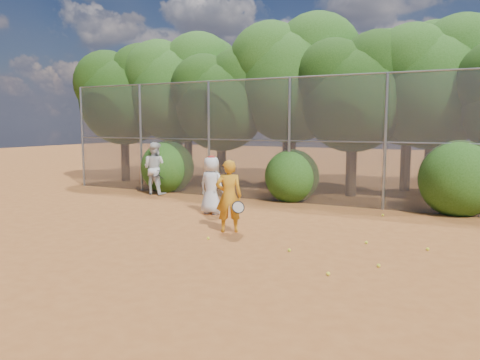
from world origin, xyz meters
The scene contains 24 objects.
ground centered at (0.00, 0.00, 0.00)m, with size 80.00×80.00×0.00m, color brown.
fence_back centered at (-0.12, 6.00, 2.05)m, with size 20.05×0.09×4.03m.
tree_0 centered at (-9.44, 8.04, 3.93)m, with size 4.38×3.81×6.00m.
tree_1 centered at (-6.94, 8.54, 4.16)m, with size 4.64×4.03×6.35m.
tree_2 centered at (-4.45, 7.83, 3.58)m, with size 3.99×3.47×5.47m.
tree_3 centered at (-1.94, 8.84, 4.40)m, with size 4.89×4.26×6.70m.
tree_4 centered at (0.55, 8.24, 3.76)m, with size 4.19×3.64×5.73m.
tree_5 centered at (3.06, 9.04, 4.05)m, with size 4.51×3.92×6.17m.
tree_9 centered at (-7.94, 10.84, 4.34)m, with size 4.83×4.20×6.62m.
tree_10 centered at (-2.93, 11.05, 4.63)m, with size 5.15×4.48×7.06m.
tree_11 centered at (2.06, 10.64, 4.16)m, with size 4.64×4.03×6.35m.
bush_0 centered at (-6.00, 6.30, 1.00)m, with size 2.00×2.00×2.00m, color #204A12.
bush_1 centered at (-1.00, 6.30, 0.90)m, with size 1.80×1.80×1.80m, color #204A12.
bush_2 centered at (4.00, 6.30, 1.10)m, with size 2.20×2.20×2.20m, color #204A12.
player_yellow centered at (-0.73, 1.38, 0.85)m, with size 0.89×0.69×1.71m.
player_teen centered at (-2.22, 3.13, 0.82)m, with size 0.86×0.62×1.66m.
player_white centered at (-5.92, 5.40, 0.94)m, with size 0.94×0.80×1.88m.
ball_0 centered at (2.96, 0.14, 0.03)m, with size 0.07×0.07×0.07m, color yellow.
ball_1 centered at (2.42, 1.69, 0.03)m, with size 0.07×0.07×0.07m, color yellow.
ball_2 centered at (1.18, 0.38, 0.03)m, with size 0.07×0.07×0.07m, color yellow.
ball_3 centered at (3.64, 1.72, 0.03)m, with size 0.07×0.07×0.07m, color yellow.
ball_4 centered at (-0.77, 0.50, 0.03)m, with size 0.07×0.07×0.07m, color yellow.
ball_5 centered at (2.19, 4.94, 0.03)m, with size 0.07×0.07×0.07m, color yellow.
ball_6 centered at (2.29, -0.70, 0.03)m, with size 0.07×0.07×0.07m, color yellow.
Camera 1 is at (4.41, -8.17, 2.54)m, focal length 35.00 mm.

